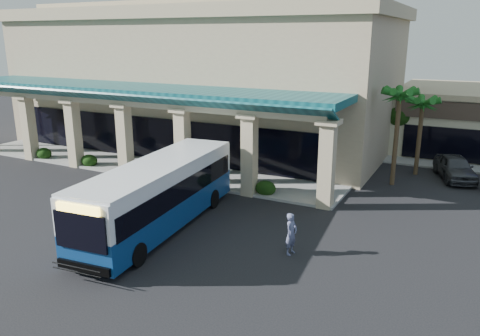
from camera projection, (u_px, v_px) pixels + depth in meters
The scene contains 9 objects.
ground at pixel (176, 221), 23.21m from camera, with size 110.00×110.00×0.00m, color black.
main_building at pixel (204, 76), 38.88m from camera, with size 30.80×14.80×11.35m, color tan, non-canonical shape.
arcade at pixel (134, 128), 31.77m from camera, with size 30.00×6.20×5.70m, color #0C444C, non-canonical shape.
palm_0 at pixel (397, 132), 28.01m from camera, with size 2.40×2.40×6.60m, color #185A1A, non-canonical shape.
palm_1 at pixel (420, 131), 30.25m from camera, with size 2.40×2.40×5.80m, color #185A1A, non-canonical shape.
broadleaf_tree at pixel (400, 124), 35.55m from camera, with size 2.60×2.60×4.81m, color black, non-canonical shape.
transit_bus at pixel (160, 196), 21.99m from camera, with size 2.67×11.46×3.20m, color navy, non-canonical shape.
pedestrian at pixel (291, 234), 19.46m from camera, with size 0.66×0.43×1.80m, color slate.
car_silver at pixel (455, 167), 29.80m from camera, with size 1.83×4.56×1.55m, color #3B3D42.
Camera 1 is at (12.67, -17.81, 8.82)m, focal length 35.00 mm.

